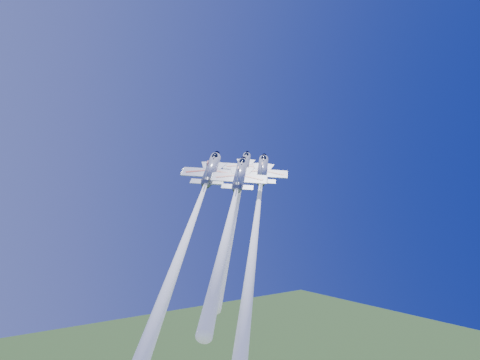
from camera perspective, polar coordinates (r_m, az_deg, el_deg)
jet_lead at (r=95.38m, az=-0.35°, el=-2.53°), size 29.18×34.59×42.68m
jet_left at (r=82.77m, az=-5.45°, el=-5.29°), size 37.45×44.41×55.19m
jet_right at (r=86.17m, az=1.70°, el=-4.91°), size 35.35×41.99×53.10m
jet_slot at (r=84.02m, az=-0.95°, el=-3.67°), size 28.43×33.44×37.70m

